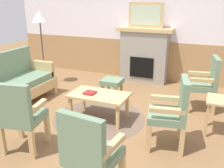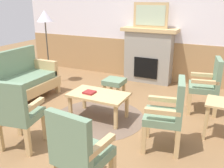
# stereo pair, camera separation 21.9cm
# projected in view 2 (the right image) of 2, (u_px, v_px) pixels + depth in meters

# --- Properties ---
(ground_plane) EXTENTS (14.00, 14.00, 0.00)m
(ground_plane) POSITION_uv_depth(u_px,v_px,m) (103.00, 122.00, 4.11)
(ground_plane) COLOR olive
(wall_back) EXTENTS (7.20, 0.14, 2.70)m
(wall_back) POSITION_uv_depth(u_px,v_px,m) (153.00, 26.00, 5.89)
(wall_back) COLOR white
(wall_back) RESTS_ON ground_plane
(fireplace) EXTENTS (1.30, 0.44, 1.28)m
(fireplace) POSITION_uv_depth(u_px,v_px,m) (149.00, 55.00, 5.90)
(fireplace) COLOR gray
(fireplace) RESTS_ON ground_plane
(framed_picture) EXTENTS (0.80, 0.04, 0.56)m
(framed_picture) POSITION_uv_depth(u_px,v_px,m) (150.00, 15.00, 5.60)
(framed_picture) COLOR tan
(framed_picture) RESTS_ON fireplace
(couch) EXTENTS (0.70, 1.80, 0.98)m
(couch) POSITION_uv_depth(u_px,v_px,m) (14.00, 84.00, 4.69)
(couch) COLOR tan
(couch) RESTS_ON ground_plane
(coffee_table) EXTENTS (0.96, 0.56, 0.44)m
(coffee_table) POSITION_uv_depth(u_px,v_px,m) (98.00, 97.00, 4.12)
(coffee_table) COLOR tan
(coffee_table) RESTS_ON ground_plane
(round_rug) EXTENTS (1.55, 1.55, 0.01)m
(round_rug) POSITION_uv_depth(u_px,v_px,m) (99.00, 118.00, 4.25)
(round_rug) COLOR brown
(round_rug) RESTS_ON ground_plane
(book_on_table) EXTENTS (0.19, 0.19, 0.03)m
(book_on_table) POSITION_uv_depth(u_px,v_px,m) (89.00, 92.00, 4.12)
(book_on_table) COLOR maroon
(book_on_table) RESTS_ON coffee_table
(footstool) EXTENTS (0.40, 0.40, 0.36)m
(footstool) POSITION_uv_depth(u_px,v_px,m) (114.00, 83.00, 5.11)
(footstool) COLOR tan
(footstool) RESTS_ON ground_plane
(armchair_near_fireplace) EXTENTS (0.56, 0.56, 0.98)m
(armchair_near_fireplace) POSITION_uv_depth(u_px,v_px,m) (169.00, 111.00, 3.24)
(armchair_near_fireplace) COLOR tan
(armchair_near_fireplace) RESTS_ON ground_plane
(armchair_by_window_left) EXTENTS (0.56, 0.56, 0.98)m
(armchair_by_window_left) POSITION_uv_depth(u_px,v_px,m) (208.00, 83.00, 4.31)
(armchair_by_window_left) COLOR tan
(armchair_by_window_left) RESTS_ON ground_plane
(armchair_front_left) EXTENTS (0.53, 0.53, 0.98)m
(armchair_front_left) POSITION_uv_depth(u_px,v_px,m) (79.00, 151.00, 2.41)
(armchair_front_left) COLOR tan
(armchair_front_left) RESTS_ON ground_plane
(armchair_front_center) EXTENTS (0.56, 0.56, 0.98)m
(armchair_front_center) POSITION_uv_depth(u_px,v_px,m) (17.00, 111.00, 3.24)
(armchair_front_center) COLOR tan
(armchair_front_center) RESTS_ON ground_plane
(side_table) EXTENTS (0.44, 0.44, 0.55)m
(side_table) POSITION_uv_depth(u_px,v_px,m) (222.00, 109.00, 3.54)
(side_table) COLOR tan
(side_table) RESTS_ON ground_plane
(floor_lamp_by_couch) EXTENTS (0.36, 0.36, 1.68)m
(floor_lamp_by_couch) POSITION_uv_depth(u_px,v_px,m) (45.00, 21.00, 5.54)
(floor_lamp_by_couch) COLOR #332D28
(floor_lamp_by_couch) RESTS_ON ground_plane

